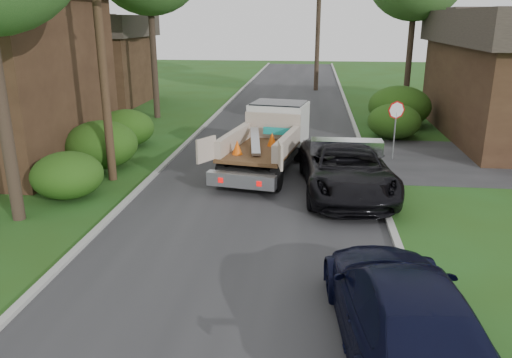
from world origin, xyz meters
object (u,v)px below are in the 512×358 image
object	(u,v)px
black_pickup	(346,168)
stop_sign	(396,118)
utility_pole	(100,34)
house_left_far	(92,58)
flatbed_truck	(271,134)
navy_suv	(402,309)

from	to	relation	value
black_pickup	stop_sign	bearing A→B (deg)	58.64
utility_pole	black_pickup	distance (m)	9.49
stop_sign	house_left_far	distance (m)	22.81
stop_sign	flatbed_truck	size ratio (longest dim) A/B	0.37
utility_pole	flatbed_truck	bearing A→B (deg)	24.45
stop_sign	black_pickup	bearing A→B (deg)	-116.48
stop_sign	navy_suv	world-z (taller)	stop_sign
stop_sign	navy_suv	xyz separation A→B (m)	(-1.75, -12.99, -0.96)
flatbed_truck	navy_suv	xyz separation A→B (m)	(3.28, -11.54, -0.48)
flatbed_truck	black_pickup	xyz separation A→B (m)	(2.79, -3.05, -0.44)
black_pickup	navy_suv	size ratio (longest dim) A/B	1.10
utility_pole	black_pickup	size ratio (longest dim) A/B	1.62
stop_sign	flatbed_truck	bearing A→B (deg)	-163.92
stop_sign	utility_pole	bearing A→B (deg)	-159.38
utility_pole	navy_suv	world-z (taller)	utility_pole
flatbed_truck	black_pickup	world-z (taller)	flatbed_truck
flatbed_truck	black_pickup	bearing A→B (deg)	-37.59
utility_pole	black_pickup	world-z (taller)	utility_pole
utility_pole	flatbed_truck	world-z (taller)	utility_pole
house_left_far	flatbed_truck	world-z (taller)	house_left_far
flatbed_truck	navy_suv	size ratio (longest dim) A/B	1.18
black_pickup	flatbed_truck	bearing A→B (deg)	127.52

